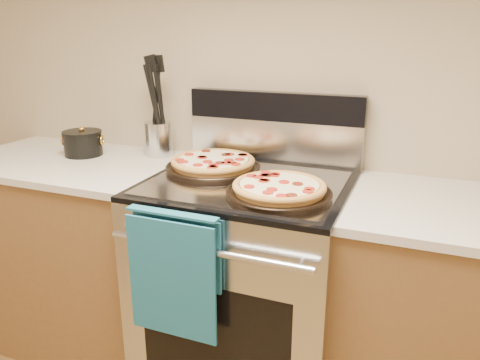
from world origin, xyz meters
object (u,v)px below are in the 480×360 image
at_px(pepperoni_pizza_back, 213,164).
at_px(utensil_crock, 159,139).
at_px(saucepan, 83,144).
at_px(pepperoni_pizza_front, 279,189).
at_px(range_body, 248,290).

height_order(pepperoni_pizza_back, utensil_crock, utensil_crock).
bearing_deg(saucepan, pepperoni_pizza_back, -3.75).
xyz_separation_m(pepperoni_pizza_back, pepperoni_pizza_front, (0.34, -0.20, -0.00)).
bearing_deg(pepperoni_pizza_back, utensil_crock, 154.39).
bearing_deg(range_body, pepperoni_pizza_front, -38.87).
xyz_separation_m(range_body, utensil_crock, (-0.53, 0.24, 0.54)).
xyz_separation_m(range_body, pepperoni_pizza_back, (-0.18, 0.07, 0.50)).
height_order(pepperoni_pizza_front, utensil_crock, utensil_crock).
xyz_separation_m(range_body, pepperoni_pizza_front, (0.16, -0.13, 0.50)).
relative_size(range_body, saucepan, 5.24).
distance_m(range_body, pepperoni_pizza_front, 0.54).
bearing_deg(saucepan, utensil_crock, 20.71).
relative_size(pepperoni_pizza_front, saucepan, 2.09).
height_order(pepperoni_pizza_front, saucepan, saucepan).
bearing_deg(pepperoni_pizza_front, pepperoni_pizza_back, 149.63).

